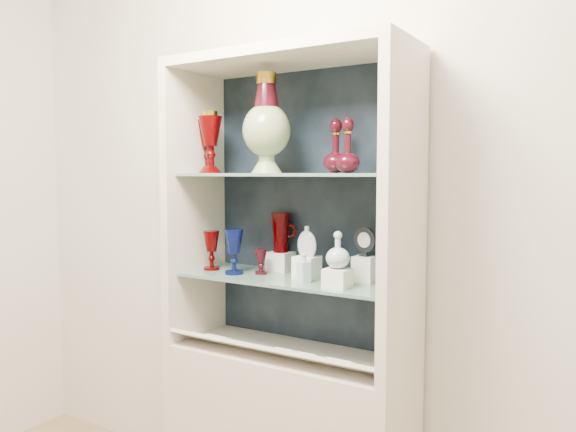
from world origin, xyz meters
The scene contains 30 objects.
wall_back centered at (0.00, 1.75, 1.40)m, with size 3.50×0.02×2.80m, color beige.
cabinet_back_panel centered at (0.00, 1.72, 1.32)m, with size 0.98×0.02×1.15m, color black.
cabinet_side_left centered at (-0.48, 1.53, 1.32)m, with size 0.04×0.40×1.15m, color beige.
cabinet_side_right centered at (0.48, 1.53, 1.32)m, with size 0.04×0.40×1.15m, color beige.
cabinet_top_cap centered at (0.00, 1.53, 1.92)m, with size 1.00×0.40×0.04m, color beige.
shelf_lower centered at (0.00, 1.55, 1.04)m, with size 0.92×0.34×0.01m, color slate.
shelf_upper centered at (0.00, 1.55, 1.46)m, with size 0.92×0.34×0.01m, color slate.
label_ledge centered at (0.00, 1.42, 0.78)m, with size 0.92×0.18×0.01m, color beige.
label_card_0 centered at (0.08, 1.42, 0.80)m, with size 0.10×0.07×0.00m, color white.
label_card_1 centered at (-0.26, 1.42, 0.80)m, with size 0.10×0.07×0.00m, color white.
label_card_2 centered at (0.30, 1.42, 0.80)m, with size 0.10×0.07×0.00m, color white.
label_card_3 centered at (0.15, 1.42, 0.80)m, with size 0.10×0.07×0.00m, color white.
pedestal_lamp_left centered at (-0.44, 1.57, 1.60)m, with size 0.10×0.10×0.25m, color #420000, non-canonical shape.
pedestal_lamp_right centered at (-0.37, 1.50, 1.60)m, with size 0.10×0.10×0.26m, color #420000, non-canonical shape.
enamel_urn centered at (-0.08, 1.50, 1.67)m, with size 0.19×0.19×0.40m, color #10421A, non-canonical shape.
ruby_decanter_a centered at (0.26, 1.53, 1.59)m, with size 0.09×0.09×0.23m, color #380710, non-canonical shape.
ruby_decanter_b centered at (0.18, 1.60, 1.58)m, with size 0.10×0.10×0.22m, color #380710, non-canonical shape.
lidded_bowl centered at (0.44, 1.51, 1.51)m, with size 0.08×0.08×0.09m, color #380710, non-canonical shape.
cobalt_goblet centered at (-0.24, 1.49, 1.14)m, with size 0.08×0.08×0.19m, color #060E3E, non-canonical shape.
ruby_goblet_tall centered at (-0.39, 1.52, 1.14)m, with size 0.07×0.07×0.17m, color #420000, non-canonical shape.
ruby_goblet_small centered at (-0.14, 1.55, 1.10)m, with size 0.05×0.05×0.11m, color #380710, non-canonical shape.
riser_ruby_pitcher centered at (-0.12, 1.67, 1.09)m, with size 0.10×0.10×0.08m, color silver.
ruby_pitcher centered at (-0.12, 1.67, 1.22)m, with size 0.13×0.08×0.17m, color #420000, non-canonical shape.
clear_square_bottle centered at (0.10, 1.48, 1.11)m, with size 0.04×0.04×0.12m, color #A6B6C2, non-canonical shape.
riser_flat_flask centered at (0.07, 1.56, 1.09)m, with size 0.09×0.09×0.09m, color silver.
flat_flask centered at (0.07, 1.56, 1.20)m, with size 0.09×0.04×0.12m, color #A3ABB7, non-canonical shape.
riser_clear_round_decanter centered at (0.25, 1.47, 1.08)m, with size 0.09×0.09×0.07m, color silver.
clear_round_decanter centered at (0.25, 1.47, 1.19)m, with size 0.09×0.09×0.13m, color #A6B6C2, non-canonical shape.
riser_cameo_medallion centered at (0.29, 1.62, 1.10)m, with size 0.08×0.08×0.10m, color silver.
cameo_medallion centered at (0.29, 1.62, 1.21)m, with size 0.10×0.04×0.12m, color black, non-canonical shape.
Camera 1 is at (1.17, -0.36, 1.47)m, focal length 35.00 mm.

